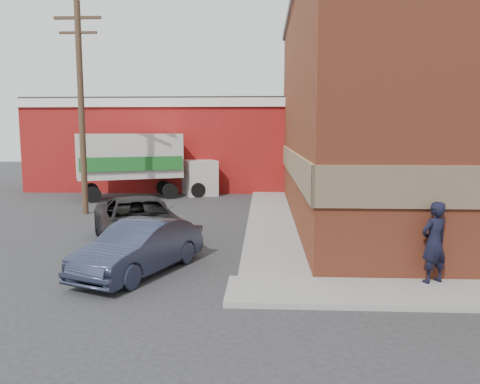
% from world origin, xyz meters
% --- Properties ---
extents(ground, '(90.00, 90.00, 0.00)m').
position_xyz_m(ground, '(0.00, 0.00, 0.00)').
color(ground, '#28282B').
rests_on(ground, ground).
extents(brick_building, '(14.25, 18.25, 9.36)m').
position_xyz_m(brick_building, '(8.50, 9.00, 4.68)').
color(brick_building, brown).
rests_on(brick_building, ground).
extents(sidewalk_west, '(1.80, 18.00, 0.12)m').
position_xyz_m(sidewalk_west, '(0.60, 9.00, 0.06)').
color(sidewalk_west, gray).
rests_on(sidewalk_west, ground).
extents(warehouse, '(16.30, 8.30, 5.60)m').
position_xyz_m(warehouse, '(-6.00, 20.00, 2.81)').
color(warehouse, maroon).
rests_on(warehouse, ground).
extents(utility_pole, '(2.00, 0.26, 9.00)m').
position_xyz_m(utility_pole, '(-7.50, 9.00, 4.75)').
color(utility_pole, brown).
rests_on(utility_pole, ground).
extents(man, '(0.82, 0.71, 1.88)m').
position_xyz_m(man, '(4.20, -0.25, 1.06)').
color(man, black).
rests_on(man, sidewalk_south).
extents(sedan, '(2.81, 4.24, 1.32)m').
position_xyz_m(sedan, '(-2.80, 0.50, 0.66)').
color(sedan, '#2A3046').
rests_on(sedan, ground).
extents(suv_a, '(4.41, 5.93, 1.50)m').
position_xyz_m(suv_a, '(-3.60, 3.41, 0.75)').
color(suv_a, black).
rests_on(suv_a, ground).
extents(box_truck, '(7.29, 4.71, 3.48)m').
position_xyz_m(box_truck, '(-6.28, 14.17, 2.00)').
color(box_truck, silver).
rests_on(box_truck, ground).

